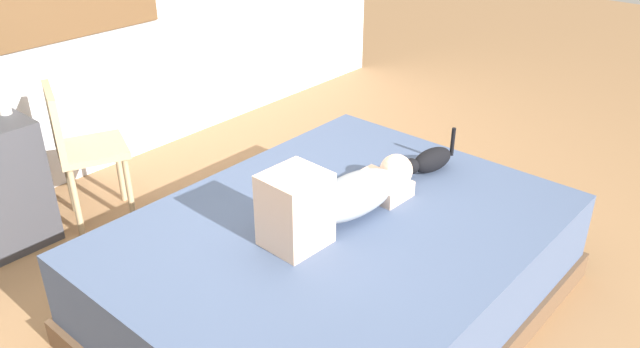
{
  "coord_description": "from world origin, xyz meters",
  "views": [
    {
      "loc": [
        -1.79,
        -1.59,
        2.08
      ],
      "look_at": [
        0.23,
        0.18,
        0.65
      ],
      "focal_mm": 35.55,
      "sensor_mm": 36.0,
      "label": 1
    }
  ],
  "objects_px": {
    "person_lying": "(339,197)",
    "chair_by_desk": "(78,144)",
    "cat": "(430,160)",
    "bed": "(338,268)",
    "cup": "(4,105)"
  },
  "relations": [
    {
      "from": "person_lying",
      "to": "chair_by_desk",
      "type": "distance_m",
      "value": 1.69
    },
    {
      "from": "bed",
      "to": "cat",
      "type": "xyz_separation_m",
      "value": [
        0.72,
        -0.03,
        0.32
      ]
    },
    {
      "from": "bed",
      "to": "cup",
      "type": "distance_m",
      "value": 2.03
    },
    {
      "from": "cat",
      "to": "cup",
      "type": "xyz_separation_m",
      "value": [
        -1.35,
        1.89,
        0.22
      ]
    },
    {
      "from": "bed",
      "to": "chair_by_desk",
      "type": "relative_size",
      "value": 2.51
    },
    {
      "from": "person_lying",
      "to": "chair_by_desk",
      "type": "xyz_separation_m",
      "value": [
        -0.39,
        1.64,
        -0.1
      ]
    },
    {
      "from": "bed",
      "to": "cup",
      "type": "bearing_deg",
      "value": 108.88
    },
    {
      "from": "cat",
      "to": "chair_by_desk",
      "type": "xyz_separation_m",
      "value": [
        -1.07,
        1.71,
        -0.06
      ]
    },
    {
      "from": "bed",
      "to": "chair_by_desk",
      "type": "xyz_separation_m",
      "value": [
        -0.35,
        1.67,
        0.26
      ]
    },
    {
      "from": "person_lying",
      "to": "cup",
      "type": "distance_m",
      "value": 1.95
    },
    {
      "from": "person_lying",
      "to": "cup",
      "type": "height_order",
      "value": "same"
    },
    {
      "from": "cat",
      "to": "bed",
      "type": "bearing_deg",
      "value": 177.23
    },
    {
      "from": "person_lying",
      "to": "chair_by_desk",
      "type": "relative_size",
      "value": 1.09
    },
    {
      "from": "cat",
      "to": "chair_by_desk",
      "type": "relative_size",
      "value": 0.41
    },
    {
      "from": "person_lying",
      "to": "chair_by_desk",
      "type": "bearing_deg",
      "value": 103.22
    }
  ]
}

